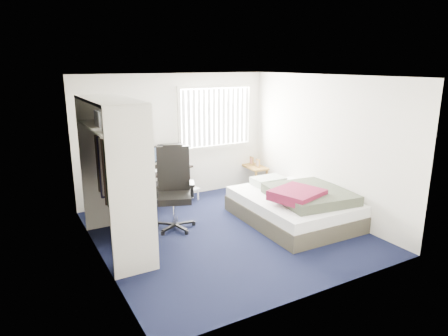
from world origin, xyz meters
TOP-DOWN VIEW (x-y plane):
  - ground at (0.00, 0.00)m, footprint 4.20×4.20m
  - room_shell at (0.00, 0.00)m, footprint 4.20×4.20m
  - window_assembly at (0.90, 2.04)m, footprint 1.72×0.09m
  - closet at (-1.67, 0.27)m, footprint 0.64×1.84m
  - desk at (-0.62, 1.75)m, footprint 1.63×1.19m
  - office_chair at (-0.65, 0.64)m, footprint 0.84×0.84m
  - footstool at (0.15, 1.71)m, footprint 0.36×0.32m
  - nightstand at (1.75, 1.85)m, footprint 0.39×0.73m
  - bed at (1.26, -0.17)m, footprint 1.62×2.13m
  - pine_box at (-1.65, -0.35)m, footprint 0.39×0.31m

SIDE VIEW (x-z plane):
  - ground at x=0.00m, z-range 0.00..0.00m
  - pine_box at x=-1.65m, z-range 0.00..0.27m
  - footstool at x=0.15m, z-range 0.07..0.32m
  - bed at x=1.26m, z-range -0.05..0.64m
  - nightstand at x=1.75m, z-range 0.09..0.76m
  - office_chair at x=-0.65m, z-range -0.16..1.23m
  - desk at x=-0.62m, z-range 0.17..1.35m
  - closet at x=-1.67m, z-range 0.24..2.46m
  - room_shell at x=0.00m, z-range -0.59..3.61m
  - window_assembly at x=0.90m, z-range 0.94..2.26m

